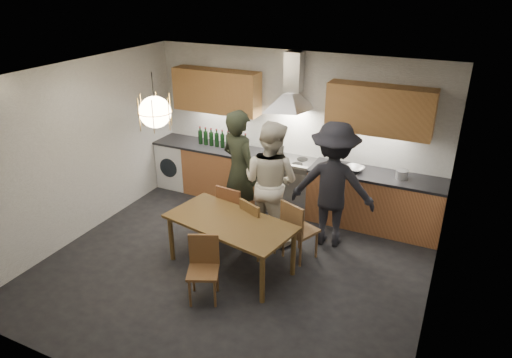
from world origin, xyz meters
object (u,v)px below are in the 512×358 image
at_px(chair_back_left, 232,210).
at_px(mixing_bowl, 354,169).
at_px(stock_pot, 402,175).
at_px(chair_front, 204,263).
at_px(wine_bottles, 222,139).
at_px(dining_table, 230,226).
at_px(person_right, 333,185).
at_px(person_mid, 270,182).
at_px(person_left, 240,172).

relative_size(chair_back_left, mixing_bowl, 3.11).
bearing_deg(mixing_bowl, stock_pot, 2.06).
distance_m(chair_front, wine_bottles, 2.94).
relative_size(chair_front, mixing_bowl, 2.83).
xyz_separation_m(dining_table, person_right, (1.02, 1.20, 0.30)).
xyz_separation_m(dining_table, stock_pot, (1.86, 1.94, 0.33)).
height_order(chair_back_left, wine_bottles, wine_bottles).
bearing_deg(stock_pot, chair_back_left, -148.49).
height_order(dining_table, stock_pot, stock_pot).
bearing_deg(wine_bottles, person_mid, -36.53).
distance_m(chair_back_left, person_right, 1.50).
bearing_deg(chair_back_left, wine_bottles, -49.97).
bearing_deg(dining_table, mixing_bowl, 69.90).
bearing_deg(person_mid, person_left, 3.09).
bearing_deg(dining_table, person_right, 60.63).
distance_m(chair_back_left, chair_front, 1.32).
distance_m(chair_back_left, mixing_bowl, 1.99).
relative_size(mixing_bowl, wine_bottles, 0.30).
bearing_deg(mixing_bowl, person_left, -149.04).
bearing_deg(stock_pot, person_left, -157.15).
height_order(dining_table, mixing_bowl, mixing_bowl).
bearing_deg(chair_back_left, person_left, -73.54).
bearing_deg(mixing_bowl, chair_front, -114.21).
bearing_deg(chair_front, person_mid, 59.69).
bearing_deg(chair_front, mixing_bowl, 41.45).
height_order(person_mid, stock_pot, person_mid).
relative_size(dining_table, mixing_bowl, 6.31).
height_order(dining_table, chair_back_left, chair_back_left).
relative_size(person_mid, wine_bottles, 1.89).
xyz_separation_m(chair_back_left, person_mid, (0.46, 0.33, 0.40)).
height_order(person_mid, person_right, person_right).
height_order(chair_back_left, mixing_bowl, mixing_bowl).
bearing_deg(chair_front, dining_table, 64.84).
height_order(person_right, stock_pot, person_right).
relative_size(dining_table, person_right, 0.98).
xyz_separation_m(person_mid, stock_pot, (1.70, 0.99, 0.04)).
relative_size(chair_front, person_right, 0.44).
height_order(person_left, wine_bottles, person_left).
distance_m(dining_table, stock_pot, 2.70).
height_order(chair_front, person_right, person_right).
distance_m(dining_table, wine_bottles, 2.33).
distance_m(mixing_bowl, stock_pot, 0.70).
bearing_deg(mixing_bowl, dining_table, -121.06).
relative_size(chair_back_left, person_left, 0.47).
bearing_deg(chair_back_left, chair_front, 108.75).
bearing_deg(person_mid, chair_front, 92.55).
distance_m(chair_front, person_right, 2.19).
distance_m(person_right, wine_bottles, 2.35).
bearing_deg(person_left, mixing_bowl, -124.83).
bearing_deg(person_mid, dining_table, 88.97).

